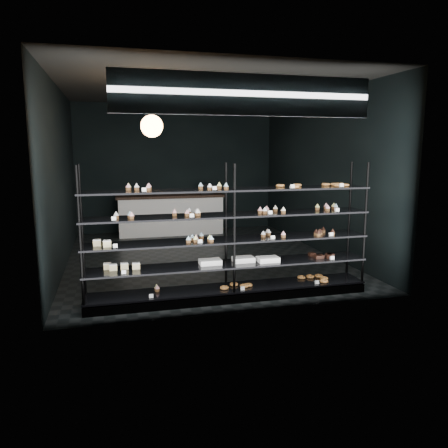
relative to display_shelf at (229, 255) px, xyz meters
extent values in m
cube|color=black|center=(0.10, 2.45, -0.62)|extent=(5.00, 6.00, 0.01)
cube|color=black|center=(0.10, 2.45, 2.57)|extent=(5.00, 6.00, 0.01)
cube|color=black|center=(0.10, 5.45, 0.97)|extent=(5.00, 0.01, 3.20)
cube|color=black|center=(0.10, -0.55, 0.97)|extent=(5.00, 0.01, 3.20)
cube|color=black|center=(-2.40, 2.45, 0.97)|extent=(0.01, 6.00, 3.20)
cube|color=black|center=(2.60, 2.45, 0.97)|extent=(0.01, 6.00, 3.20)
cube|color=black|center=(0.02, 0.00, -0.57)|extent=(4.00, 0.50, 0.12)
cylinder|color=black|center=(-1.95, -0.22, 0.36)|extent=(0.04, 0.04, 1.85)
cylinder|color=black|center=(-1.95, 0.22, 0.36)|extent=(0.04, 0.04, 1.85)
cylinder|color=black|center=(0.02, -0.22, 0.36)|extent=(0.04, 0.04, 1.85)
cylinder|color=black|center=(0.02, 0.22, 0.36)|extent=(0.04, 0.04, 1.85)
cylinder|color=black|center=(1.99, -0.22, 0.36)|extent=(0.04, 0.04, 1.85)
cylinder|color=black|center=(1.99, 0.22, 0.36)|extent=(0.04, 0.04, 1.85)
cube|color=black|center=(0.02, 0.00, -0.48)|extent=(4.00, 0.50, 0.03)
cube|color=black|center=(0.02, 0.00, -0.13)|extent=(4.00, 0.50, 0.02)
cube|color=black|center=(0.02, 0.00, 0.22)|extent=(4.00, 0.50, 0.02)
cube|color=black|center=(0.02, 0.00, 0.57)|extent=(4.00, 0.50, 0.02)
cube|color=black|center=(0.02, 0.00, 0.92)|extent=(4.00, 0.50, 0.02)
cube|color=white|center=(-1.18, -0.18, 0.96)|extent=(0.06, 0.04, 0.06)
cube|color=white|center=(-0.24, -0.18, 0.96)|extent=(0.06, 0.04, 0.06)
cube|color=white|center=(0.85, -0.18, 0.96)|extent=(0.05, 0.04, 0.06)
cube|color=white|center=(1.61, -0.18, 0.96)|extent=(0.06, 0.04, 0.06)
cube|color=white|center=(-1.49, -0.18, 0.61)|extent=(0.06, 0.04, 0.06)
cube|color=white|center=(-0.59, -0.18, 0.61)|extent=(0.05, 0.04, 0.06)
cube|color=white|center=(0.58, -0.18, 0.61)|extent=(0.05, 0.04, 0.06)
cube|color=white|center=(1.51, -0.18, 0.61)|extent=(0.06, 0.04, 0.06)
cube|color=white|center=(-1.58, -0.18, 0.26)|extent=(0.06, 0.04, 0.06)
cube|color=white|center=(-0.46, -0.18, 0.26)|extent=(0.05, 0.04, 0.06)
cube|color=white|center=(0.62, -0.18, 0.26)|extent=(0.05, 0.04, 0.06)
cube|color=white|center=(1.43, -0.18, 0.26)|extent=(0.06, 0.04, 0.06)
cube|color=white|center=(-1.46, -0.18, -0.09)|extent=(0.06, 0.04, 0.06)
cube|color=white|center=(1.46, -0.18, -0.09)|extent=(0.06, 0.04, 0.06)
cube|color=white|center=(-1.10, -0.18, -0.44)|extent=(0.06, 0.04, 0.06)
cube|color=white|center=(0.12, -0.18, -0.44)|extent=(0.05, 0.04, 0.06)
cube|color=white|center=(1.31, -0.18, -0.44)|extent=(0.06, 0.04, 0.06)
cube|color=#0D1842|center=(0.10, -0.47, 2.12)|extent=(3.20, 0.04, 0.45)
cube|color=white|center=(0.10, -0.49, 2.12)|extent=(3.30, 0.02, 0.50)
cylinder|color=black|center=(-0.89, 1.31, 2.27)|extent=(0.01, 0.01, 0.56)
sphere|color=#F6A056|center=(-0.89, 1.31, 1.82)|extent=(0.35, 0.35, 0.35)
cube|color=white|center=(-0.15, 4.95, -0.17)|extent=(2.53, 0.60, 0.92)
cube|color=black|center=(-0.15, 4.95, 0.32)|extent=(2.63, 0.65, 0.06)
cube|color=black|center=(0.75, 4.95, 0.48)|extent=(0.30, 0.30, 0.25)
camera|label=1|loc=(-1.55, -5.73, 1.47)|focal=35.00mm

